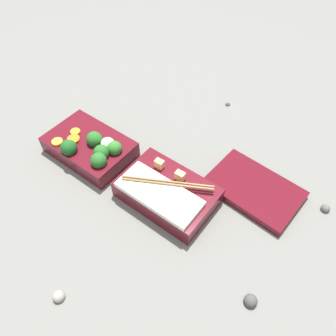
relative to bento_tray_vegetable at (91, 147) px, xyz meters
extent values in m
plane|color=slate|center=(0.13, 0.02, -0.03)|extent=(3.00, 3.00, 0.00)
cube|color=#510F19|center=(-0.01, 0.00, -0.01)|extent=(0.22, 0.14, 0.05)
sphere|color=#2D7028|center=(0.07, 0.02, 0.03)|extent=(0.04, 0.04, 0.04)
sphere|color=#236023|center=(0.07, -0.03, 0.03)|extent=(0.04, 0.04, 0.04)
sphere|color=#19511E|center=(-0.02, -0.05, 0.03)|extent=(0.04, 0.04, 0.04)
sphere|color=#236023|center=(0.05, -0.01, 0.03)|extent=(0.04, 0.04, 0.04)
sphere|color=#236023|center=(0.01, 0.01, 0.03)|extent=(0.04, 0.04, 0.04)
cylinder|color=orange|center=(-0.06, -0.05, 0.02)|extent=(0.04, 0.04, 0.01)
cylinder|color=orange|center=(-0.04, -0.02, 0.02)|extent=(0.04, 0.04, 0.01)
cylinder|color=orange|center=(-0.05, 0.00, 0.02)|extent=(0.03, 0.03, 0.01)
sphere|color=beige|center=(0.05, 0.01, 0.03)|extent=(0.04, 0.04, 0.04)
cube|color=#510F19|center=(0.24, 0.01, -0.01)|extent=(0.22, 0.14, 0.05)
cube|color=white|center=(0.24, -0.02, 0.02)|extent=(0.19, 0.08, 0.01)
cube|color=#EAB266|center=(0.19, 0.04, 0.03)|extent=(0.02, 0.02, 0.02)
cube|color=#EAB266|center=(0.25, 0.04, 0.03)|extent=(0.02, 0.02, 0.02)
cylinder|color=olive|center=(0.24, 0.01, 0.03)|extent=(0.18, 0.10, 0.01)
cylinder|color=olive|center=(0.24, 0.01, 0.03)|extent=(0.18, 0.10, 0.01)
cube|color=#510F19|center=(0.39, 0.15, -0.02)|extent=(0.22, 0.15, 0.02)
sphere|color=#474442|center=(0.51, -0.09, -0.02)|extent=(0.03, 0.03, 0.03)
sphere|color=#474442|center=(0.18, 0.39, -0.03)|extent=(0.02, 0.02, 0.02)
sphere|color=gray|center=(0.21, -0.30, -0.02)|extent=(0.02, 0.02, 0.02)
sphere|color=#595651|center=(0.54, 0.20, -0.02)|extent=(0.02, 0.02, 0.02)
camera|label=1|loc=(0.50, -0.34, 0.60)|focal=35.00mm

